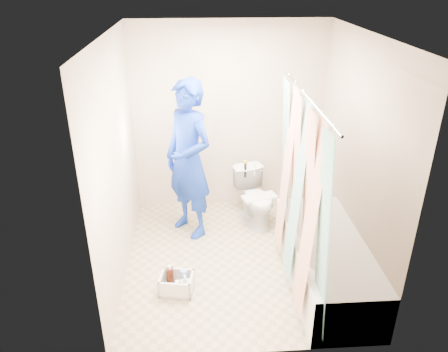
{
  "coord_description": "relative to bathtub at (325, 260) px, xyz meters",
  "views": [
    {
      "loc": [
        -0.41,
        -3.94,
        2.94
      ],
      "look_at": [
        -0.13,
        0.25,
        0.91
      ],
      "focal_mm": 35.0,
      "sensor_mm": 36.0,
      "label": 1
    }
  ],
  "objects": [
    {
      "name": "cleaning_caddy",
      "position": [
        -1.49,
        -0.07,
        -0.18
      ],
      "size": [
        0.36,
        0.31,
        0.24
      ],
      "rotation": [
        0.0,
        0.0,
        -0.17
      ],
      "color": "silver",
      "rests_on": "ground"
    },
    {
      "name": "floor",
      "position": [
        -0.85,
        0.43,
        -0.27
      ],
      "size": [
        2.6,
        2.6,
        0.0
      ],
      "primitive_type": "plane",
      "color": "tan",
      "rests_on": "ground"
    },
    {
      "name": "wall_back",
      "position": [
        -0.85,
        1.73,
        0.93
      ],
      "size": [
        2.4,
        0.02,
        2.4
      ],
      "primitive_type": "cube",
      "color": "tan",
      "rests_on": "ground"
    },
    {
      "name": "plumber",
      "position": [
        -1.36,
        1.06,
        0.67
      ],
      "size": [
        0.79,
        0.81,
        1.87
      ],
      "primitive_type": "imported",
      "rotation": [
        0.0,
        0.0,
        -0.86
      ],
      "color": "#0E138D",
      "rests_on": "ground"
    },
    {
      "name": "tank_internals",
      "position": [
        -0.64,
        1.37,
        0.4
      ],
      "size": [
        0.16,
        0.08,
        0.22
      ],
      "color": "black",
      "rests_on": "toilet"
    },
    {
      "name": "wall_left",
      "position": [
        -2.05,
        0.43,
        0.93
      ],
      "size": [
        0.02,
        2.6,
        2.4
      ],
      "primitive_type": "cube",
      "color": "tan",
      "rests_on": "ground"
    },
    {
      "name": "ceiling",
      "position": [
        -0.85,
        0.43,
        2.13
      ],
      "size": [
        2.4,
        2.6,
        0.02
      ],
      "primitive_type": "cube",
      "color": "white",
      "rests_on": "wall_back"
    },
    {
      "name": "bathtub",
      "position": [
        0.0,
        0.0,
        0.0
      ],
      "size": [
        0.7,
        1.75,
        0.5
      ],
      "color": "white",
      "rests_on": "ground"
    },
    {
      "name": "toilet",
      "position": [
        -0.55,
        1.21,
        0.07
      ],
      "size": [
        0.55,
        0.75,
        0.68
      ],
      "primitive_type": "imported",
      "rotation": [
        0.0,
        0.0,
        0.28
      ],
      "color": "white",
      "rests_on": "ground"
    },
    {
      "name": "wall_front",
      "position": [
        -0.85,
        -0.88,
        0.93
      ],
      "size": [
        2.4,
        0.02,
        2.4
      ],
      "primitive_type": "cube",
      "color": "tan",
      "rests_on": "ground"
    },
    {
      "name": "tank_lid",
      "position": [
        -0.52,
        1.11,
        0.13
      ],
      "size": [
        0.45,
        0.29,
        0.03
      ],
      "primitive_type": "cube",
      "rotation": [
        0.0,
        0.0,
        0.28
      ],
      "color": "white",
      "rests_on": "toilet"
    },
    {
      "name": "wall_right",
      "position": [
        0.35,
        0.43,
        0.93
      ],
      "size": [
        0.02,
        2.6,
        2.4
      ],
      "primitive_type": "cube",
      "color": "tan",
      "rests_on": "ground"
    },
    {
      "name": "curtain_rod",
      "position": [
        -0.33,
        0.0,
        1.68
      ],
      "size": [
        0.02,
        1.9,
        0.02
      ],
      "primitive_type": "cylinder",
      "rotation": [
        1.57,
        0.0,
        0.0
      ],
      "color": "silver",
      "rests_on": "wall_back"
    },
    {
      "name": "shower_curtain",
      "position": [
        -0.33,
        0.0,
        0.75
      ],
      "size": [
        0.06,
        1.75,
        1.8
      ],
      "primitive_type": "cube",
      "color": "white",
      "rests_on": "curtain_rod"
    }
  ]
}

